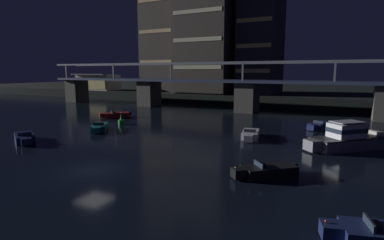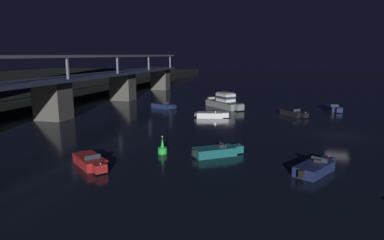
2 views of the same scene
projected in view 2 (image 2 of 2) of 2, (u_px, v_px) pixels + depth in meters
The scene contains 11 objects.
ground_plane at pixel (338, 136), 39.35m from camera, with size 400.00×400.00×0.00m, color black.
river_bridge at pixel (52, 92), 48.67m from camera, with size 95.68×6.40×9.38m.
cabin_cruiser_near_left at pixel (225, 102), 60.07m from camera, with size 7.89×7.94×2.79m.
speedboat_near_center at pixel (211, 115), 50.73m from camera, with size 2.59×5.21×1.16m.
speedboat_near_right at pixel (315, 168), 27.05m from camera, with size 4.86×3.61×1.16m.
speedboat_mid_left at pixel (91, 161), 28.65m from camera, with size 4.12×4.61×1.16m.
speedboat_mid_center at pixel (294, 113), 52.24m from camera, with size 4.48×4.29×1.16m.
speedboat_mid_right at pixel (163, 106), 59.60m from camera, with size 3.15×5.06×1.16m.
speedboat_far_center at pixel (217, 151), 31.71m from camera, with size 3.91×4.74×1.16m.
speedboat_far_right at pixel (333, 108), 57.07m from camera, with size 5.17×2.83×1.16m.
channel_buoy at pixel (163, 149), 32.31m from camera, with size 0.90×0.90×1.76m.
Camera 2 is at (-41.46, 6.68, 9.46)m, focal length 31.14 mm.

